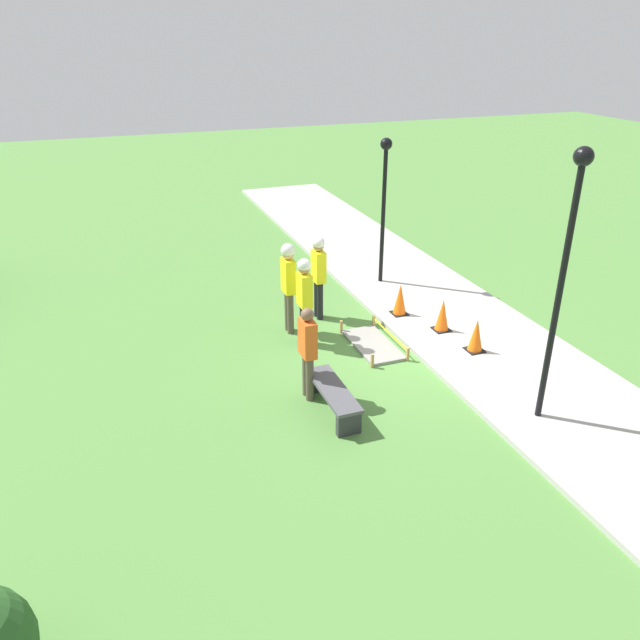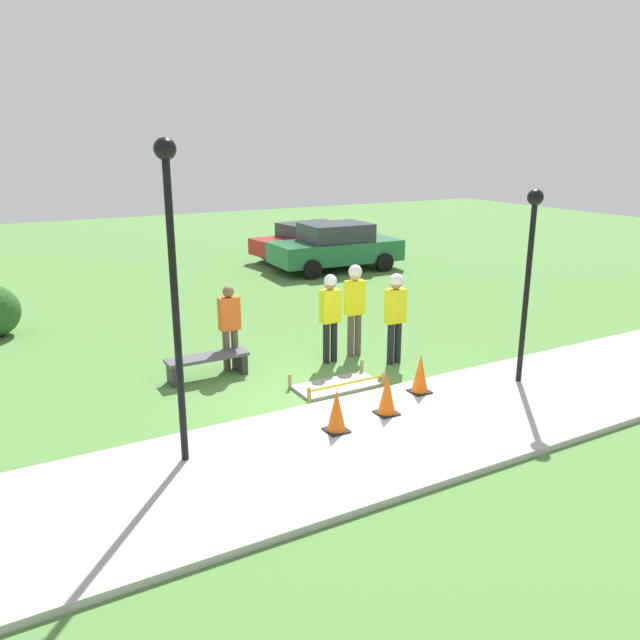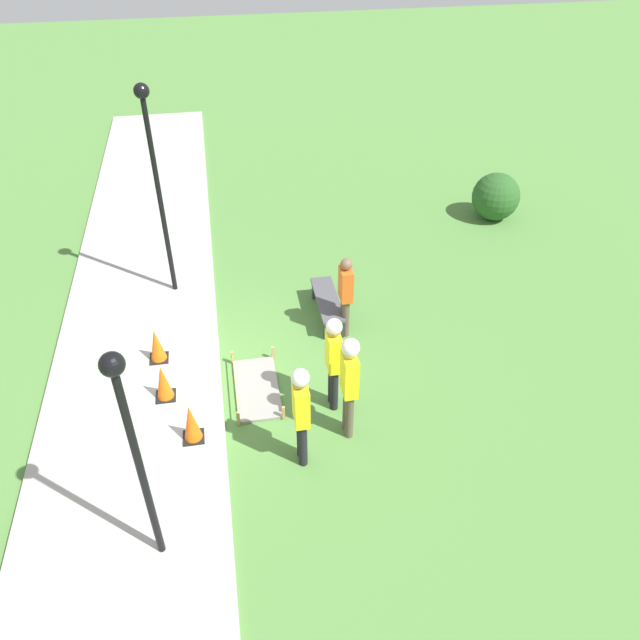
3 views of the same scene
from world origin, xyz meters
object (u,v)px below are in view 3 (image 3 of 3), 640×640
(traffic_cone_near_patch, at_px, (157,345))
(bystander_in_orange_shirt, at_px, (346,292))
(worker_trainee, at_px, (334,356))
(lamppost_near, at_px, (130,433))
(traffic_cone_far_patch, at_px, (163,382))
(lamppost_far, at_px, (154,166))
(worker_assistant, at_px, (301,408))
(worker_supervisor, at_px, (349,378))
(traffic_cone_sidewalk_edge, at_px, (191,423))
(park_bench, at_px, (327,304))

(traffic_cone_near_patch, bearing_deg, bystander_in_orange_shirt, 94.97)
(worker_trainee, height_order, lamppost_near, lamppost_near)
(traffic_cone_near_patch, xyz_separation_m, worker_trainee, (1.62, 2.98, 0.68))
(traffic_cone_far_patch, height_order, lamppost_far, lamppost_far)
(worker_assistant, bearing_deg, traffic_cone_far_patch, -128.21)
(traffic_cone_far_patch, xyz_separation_m, lamppost_near, (2.98, 0.00, 1.98))
(worker_supervisor, distance_m, bystander_in_orange_shirt, 2.64)
(worker_supervisor, relative_size, lamppost_near, 0.56)
(traffic_cone_sidewalk_edge, distance_m, park_bench, 4.03)
(park_bench, relative_size, worker_trainee, 0.86)
(traffic_cone_near_patch, xyz_separation_m, park_bench, (-0.88, 3.35, -0.12))
(traffic_cone_sidewalk_edge, bearing_deg, worker_supervisor, 85.34)
(traffic_cone_far_patch, bearing_deg, worker_supervisor, 67.26)
(park_bench, xyz_separation_m, lamppost_far, (-1.41, -3.07, 2.58))
(worker_assistant, distance_m, bystander_in_orange_shirt, 3.30)
(traffic_cone_far_patch, relative_size, worker_trainee, 0.38)
(traffic_cone_sidewalk_edge, xyz_separation_m, worker_trainee, (-0.46, 2.38, 0.66))
(traffic_cone_near_patch, height_order, park_bench, traffic_cone_near_patch)
(park_bench, height_order, lamppost_far, lamppost_far)
(worker_trainee, bearing_deg, lamppost_near, -49.69)
(worker_trainee, bearing_deg, worker_assistant, -32.51)
(traffic_cone_sidewalk_edge, bearing_deg, traffic_cone_near_patch, -163.75)
(traffic_cone_far_patch, relative_size, lamppost_near, 0.20)
(worker_assistant, relative_size, lamppost_near, 0.54)
(traffic_cone_far_patch, distance_m, bystander_in_orange_shirt, 3.73)
(traffic_cone_near_patch, bearing_deg, worker_trainee, 61.54)
(traffic_cone_far_patch, relative_size, lamppost_far, 0.16)
(traffic_cone_far_patch, relative_size, worker_supervisor, 0.35)
(park_bench, bearing_deg, bystander_in_orange_shirt, 22.94)
(worker_supervisor, distance_m, worker_trainee, 0.67)
(traffic_cone_far_patch, xyz_separation_m, bystander_in_orange_shirt, (-1.35, 3.44, 0.52))
(bystander_in_orange_shirt, bearing_deg, traffic_cone_far_patch, -68.62)
(park_bench, bearing_deg, traffic_cone_near_patch, -75.22)
(bystander_in_orange_shirt, relative_size, lamppost_far, 0.39)
(traffic_cone_near_patch, xyz_separation_m, worker_supervisor, (2.28, 3.10, 0.76))
(park_bench, xyz_separation_m, bystander_in_orange_shirt, (0.57, 0.24, 0.65))
(lamppost_far, bearing_deg, park_bench, 65.31)
(traffic_cone_sidewalk_edge, xyz_separation_m, worker_supervisor, (0.20, 2.50, 0.74))
(park_bench, xyz_separation_m, worker_supervisor, (3.16, -0.24, 0.88))
(park_bench, bearing_deg, traffic_cone_sidewalk_edge, -42.86)
(lamppost_far, bearing_deg, traffic_cone_far_patch, -2.23)
(worker_supervisor, relative_size, worker_assistant, 1.04)
(worker_assistant, xyz_separation_m, lamppost_near, (1.30, -2.13, 1.29))
(worker_supervisor, bearing_deg, traffic_cone_far_patch, -112.74)
(park_bench, relative_size, lamppost_far, 0.36)
(worker_trainee, height_order, bystander_in_orange_shirt, worker_trainee)
(traffic_cone_sidewalk_edge, distance_m, lamppost_near, 2.81)
(worker_supervisor, relative_size, bystander_in_orange_shirt, 1.15)
(worker_supervisor, height_order, bystander_in_orange_shirt, worker_supervisor)
(traffic_cone_sidewalk_edge, relative_size, worker_trainee, 0.39)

